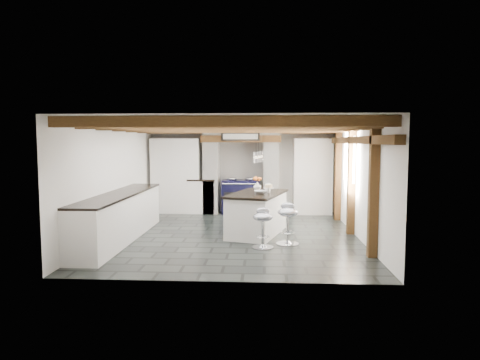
# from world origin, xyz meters

# --- Properties ---
(ground) EXTENTS (6.00, 6.00, 0.00)m
(ground) POSITION_xyz_m (0.00, 0.00, 0.00)
(ground) COLOR black
(ground) RESTS_ON ground
(room_shell) EXTENTS (6.00, 6.03, 6.00)m
(room_shell) POSITION_xyz_m (-0.61, 1.42, 1.07)
(room_shell) COLOR white
(room_shell) RESTS_ON ground
(range_cooker) EXTENTS (1.00, 0.63, 0.99)m
(range_cooker) POSITION_xyz_m (0.00, 2.68, 0.47)
(range_cooker) COLOR black
(range_cooker) RESTS_ON ground
(kitchen_island) EXTENTS (1.37, 1.94, 1.16)m
(kitchen_island) POSITION_xyz_m (0.47, 0.08, 0.44)
(kitchen_island) COLOR white
(kitchen_island) RESTS_ON ground
(bar_stool_near) EXTENTS (0.47, 0.47, 0.78)m
(bar_stool_near) POSITION_xyz_m (1.06, -0.82, 0.49)
(bar_stool_near) COLOR silver
(bar_stool_near) RESTS_ON ground
(bar_stool_far) EXTENTS (0.45, 0.45, 0.73)m
(bar_stool_far) POSITION_xyz_m (0.59, -1.11, 0.45)
(bar_stool_far) COLOR silver
(bar_stool_far) RESTS_ON ground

